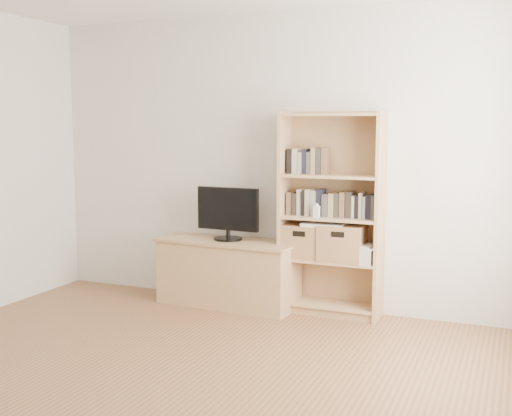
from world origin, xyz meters
The scene contains 12 objects.
floor centered at (0.00, 0.00, 0.00)m, with size 4.50×5.00×0.01m, color brown.
back_wall centered at (0.00, 2.50, 1.30)m, with size 4.50×0.02×2.60m, color silver.
tv_stand centered at (-0.39, 2.27, 0.29)m, with size 1.25×0.47×0.57m, color #A77E56.
bookshelf centered at (0.53, 2.35, 0.87)m, with size 0.87×0.31×1.74m, color #A77E56.
television centered at (-0.39, 2.27, 0.83)m, with size 0.59×0.05×0.47m, color black.
books_row_mid centered at (0.53, 2.37, 0.97)m, with size 0.90×0.18×0.24m, color brown.
books_row_upper centered at (0.34, 2.37, 1.31)m, with size 0.41×0.15×0.22m, color brown.
baby_monitor centered at (0.44, 2.25, 0.90)m, with size 0.05×0.03×0.10m, color white.
basket_left centered at (0.30, 2.34, 0.62)m, with size 0.35×0.29×0.29m, color #A47C4A.
basket_right centered at (0.64, 2.34, 0.63)m, with size 0.37×0.30×0.30m, color #A47C4A.
laptop centered at (0.48, 2.33, 0.78)m, with size 0.36×0.25×0.03m, color white.
magazine_stack centered at (0.83, 2.34, 0.55)m, with size 0.19×0.28×0.13m, color beige.
Camera 1 is at (2.02, -2.87, 1.61)m, focal length 45.00 mm.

